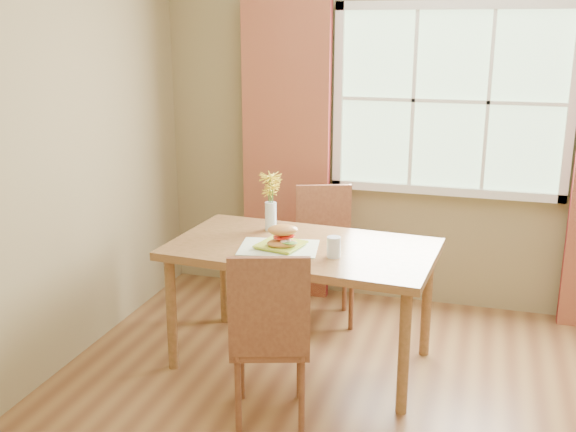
% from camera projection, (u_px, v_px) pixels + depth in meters
% --- Properties ---
extents(room, '(4.24, 3.84, 2.74)m').
position_uv_depth(room, '(421.00, 181.00, 2.93)').
color(room, brown).
rests_on(room, ground).
extents(window, '(1.62, 0.06, 1.32)m').
position_uv_depth(window, '(450.00, 101.00, 4.61)').
color(window, '#9CC394').
rests_on(window, room).
extents(curtain_left, '(0.65, 0.08, 2.20)m').
position_uv_depth(curtain_left, '(286.00, 152.00, 4.95)').
color(curtain_left, maroon).
rests_on(curtain_left, room).
extents(dining_table, '(1.60, 0.97, 0.75)m').
position_uv_depth(dining_table, '(302.00, 258.00, 3.99)').
color(dining_table, '#925E38').
rests_on(dining_table, room).
extents(chair_near, '(0.50, 0.50, 0.95)m').
position_uv_depth(chair_near, '(270.00, 331.00, 3.38)').
color(chair_near, brown).
rests_on(chair_near, room).
extents(chair_far, '(0.50, 0.50, 0.93)m').
position_uv_depth(chair_far, '(325.00, 248.00, 4.68)').
color(chair_far, brown).
rests_on(chair_far, room).
extents(placemat, '(0.50, 0.40, 0.01)m').
position_uv_depth(placemat, '(279.00, 248.00, 3.92)').
color(placemat, silver).
rests_on(placemat, dining_table).
extents(plate, '(0.29, 0.29, 0.01)m').
position_uv_depth(plate, '(281.00, 246.00, 3.92)').
color(plate, '#AAC932').
rests_on(plate, placemat).
extents(croissant_sandwich, '(0.21, 0.18, 0.13)m').
position_uv_depth(croissant_sandwich, '(283.00, 236.00, 3.86)').
color(croissant_sandwich, '#C88244').
rests_on(croissant_sandwich, plate).
extents(water_glass, '(0.08, 0.08, 0.12)m').
position_uv_depth(water_glass, '(334.00, 247.00, 3.75)').
color(water_glass, silver).
rests_on(water_glass, dining_table).
extents(flower_vase, '(0.15, 0.15, 0.37)m').
position_uv_depth(flower_vase, '(271.00, 194.00, 4.20)').
color(flower_vase, silver).
rests_on(flower_vase, dining_table).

